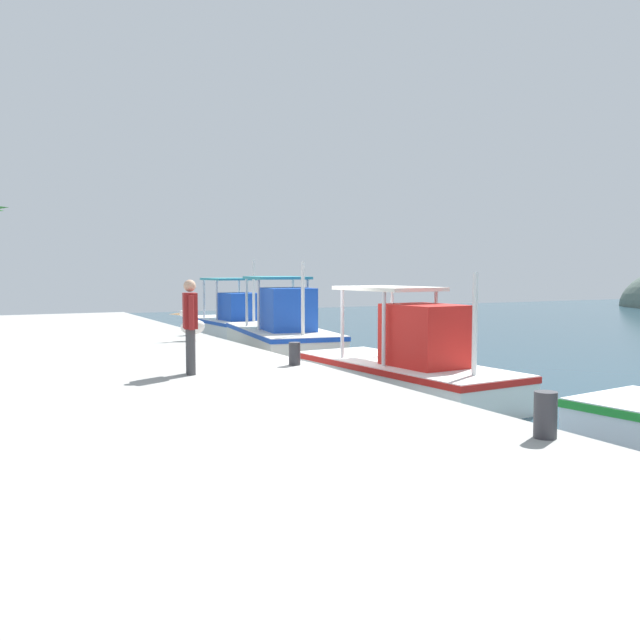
% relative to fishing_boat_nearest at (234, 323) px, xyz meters
% --- Properties ---
extents(quay_pier, '(36.00, 10.00, 0.80)m').
position_rel_fishing_boat_nearest_xyz_m(quay_pier, '(11.82, -7.99, -0.22)').
color(quay_pier, '#9E9E99').
rests_on(quay_pier, ground).
extents(fishing_boat_nearest, '(5.45, 2.39, 3.06)m').
position_rel_fishing_boat_nearest_xyz_m(fishing_boat_nearest, '(0.00, 0.00, 0.00)').
color(fishing_boat_nearest, white).
rests_on(fishing_boat_nearest, ground).
extents(fishing_boat_second, '(6.10, 3.05, 2.92)m').
position_rel_fishing_boat_nearest_xyz_m(fishing_boat_second, '(6.37, -0.80, 0.10)').
color(fishing_boat_second, silver).
rests_on(fishing_boat_second, ground).
extents(fishing_boat_third, '(5.82, 2.46, 2.65)m').
position_rel_fishing_boat_nearest_xyz_m(fishing_boat_third, '(13.29, -1.03, 0.03)').
color(fishing_boat_third, white).
rests_on(fishing_boat_third, ground).
extents(pelican, '(0.47, 0.97, 0.82)m').
position_rel_fishing_boat_nearest_xyz_m(pelican, '(7.32, -3.85, 0.58)').
color(pelican, tan).
rests_on(pelican, quay_pier).
extents(fisherman_standing, '(0.61, 0.32, 1.72)m').
position_rel_fishing_boat_nearest_xyz_m(fisherman_standing, '(13.09, -5.63, 1.13)').
color(fisherman_standing, '#3F3F42').
rests_on(fisherman_standing, quay_pier).
extents(mooring_bollard_nearest, '(0.20, 0.20, 0.48)m').
position_rel_fishing_boat_nearest_xyz_m(mooring_bollard_nearest, '(5.80, -3.44, 0.42)').
color(mooring_bollard_nearest, '#333338').
rests_on(mooring_bollard_nearest, quay_pier).
extents(mooring_bollard_second, '(0.23, 0.23, 0.46)m').
position_rel_fishing_boat_nearest_xyz_m(mooring_bollard_second, '(12.87, -3.44, 0.41)').
color(mooring_bollard_second, '#333338').
rests_on(mooring_bollard_second, quay_pier).
extents(mooring_bollard_third, '(0.26, 0.26, 0.53)m').
position_rel_fishing_boat_nearest_xyz_m(mooring_bollard_third, '(19.55, -3.44, 0.45)').
color(mooring_bollard_third, '#333338').
rests_on(mooring_bollard_third, quay_pier).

